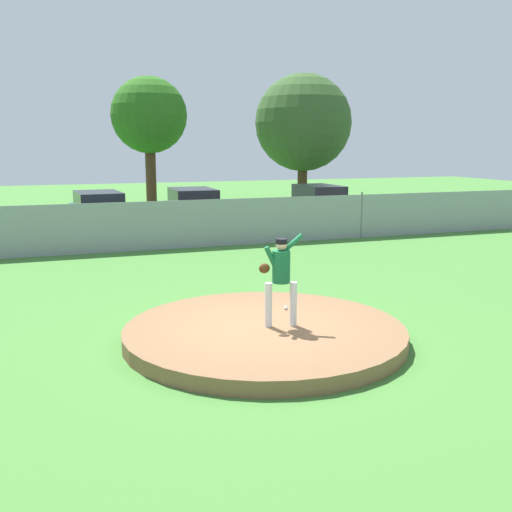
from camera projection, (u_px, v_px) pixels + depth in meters
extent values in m
plane|color=#427A33|center=(188.00, 273.00, 16.23)|extent=(80.00, 80.00, 0.00)
cube|color=#2B2B2D|center=(140.00, 231.00, 24.09)|extent=(44.00, 7.00, 0.01)
cylinder|color=brown|center=(265.00, 333.00, 10.66)|extent=(5.08, 5.08, 0.26)
cylinder|color=silver|center=(268.00, 305.00, 10.53)|extent=(0.13, 0.13, 0.81)
cylinder|color=silver|center=(293.00, 304.00, 10.59)|extent=(0.13, 0.13, 0.81)
cylinder|color=#145933|center=(281.00, 267.00, 10.43)|extent=(0.32, 0.32, 0.58)
cylinder|color=#145933|center=(291.00, 245.00, 10.42)|extent=(0.46, 0.18, 0.41)
cylinder|color=#145933|center=(272.00, 259.00, 10.34)|extent=(0.29, 0.15, 0.46)
ellipsoid|color=#4C2D14|center=(264.00, 268.00, 10.38)|extent=(0.20, 0.12, 0.18)
sphere|color=tan|center=(281.00, 245.00, 10.36)|extent=(0.20, 0.20, 0.20)
cylinder|color=black|center=(281.00, 241.00, 10.34)|extent=(0.21, 0.21, 0.09)
sphere|color=white|center=(286.00, 308.00, 11.70)|extent=(0.07, 0.07, 0.07)
cube|color=gray|center=(160.00, 225.00, 19.78)|extent=(38.40, 0.03, 1.64)
cylinder|color=slate|center=(361.00, 215.00, 22.32)|extent=(0.07, 0.07, 1.74)
cube|color=tan|center=(319.00, 208.00, 26.72)|extent=(1.77, 4.77, 0.68)
cube|color=black|center=(319.00, 193.00, 26.59)|extent=(1.61, 2.63, 0.70)
cylinder|color=black|center=(305.00, 212.00, 28.15)|extent=(1.79, 0.66, 0.64)
cylinder|color=black|center=(333.00, 219.00, 25.41)|extent=(1.79, 0.66, 0.64)
cube|color=#232328|center=(193.00, 213.00, 24.80)|extent=(2.00, 4.59, 0.69)
cube|color=black|center=(193.00, 197.00, 24.67)|extent=(1.79, 2.55, 0.68)
cylinder|color=black|center=(187.00, 217.00, 26.18)|extent=(1.94, 0.70, 0.64)
cylinder|color=black|center=(201.00, 225.00, 23.55)|extent=(1.94, 0.70, 0.64)
cube|color=#146066|center=(99.00, 216.00, 23.68)|extent=(2.12, 4.67, 0.73)
cube|color=black|center=(98.00, 199.00, 23.56)|extent=(1.83, 2.61, 0.60)
cylinder|color=black|center=(94.00, 221.00, 25.02)|extent=(1.91, 0.76, 0.64)
cylinder|color=black|center=(106.00, 229.00, 22.48)|extent=(1.91, 0.76, 0.64)
cylinder|color=#4C331E|center=(151.00, 177.00, 31.34)|extent=(0.55, 0.55, 3.63)
sphere|color=#2A641A|center=(149.00, 115.00, 30.74)|extent=(3.97, 3.97, 3.97)
cylinder|color=#4C331E|center=(302.00, 181.00, 34.67)|extent=(0.57, 0.57, 2.80)
sphere|color=#355627|center=(303.00, 123.00, 34.05)|extent=(5.58, 5.58, 5.58)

